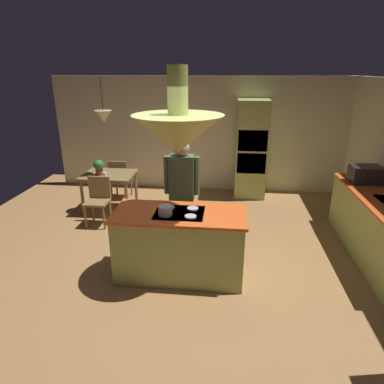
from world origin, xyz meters
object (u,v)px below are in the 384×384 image
(kitchen_island, at_px, (180,244))
(microwave_on_counter, at_px, (365,174))
(potted_plant_on_table, at_px, (99,166))
(chair_by_back_wall, at_px, (120,177))
(cooking_pot_on_cooktop, at_px, (165,210))
(cup_on_table, at_px, (105,175))
(chair_facing_island, at_px, (98,197))
(person_at_island, at_px, (182,189))
(oven_tower, at_px, (251,150))
(dining_table, at_px, (109,179))

(kitchen_island, height_order, microwave_on_counter, microwave_on_counter)
(potted_plant_on_table, bearing_deg, microwave_on_counter, -5.67)
(chair_by_back_wall, height_order, potted_plant_on_table, potted_plant_on_table)
(kitchen_island, bearing_deg, cooking_pot_on_cooktop, -140.91)
(kitchen_island, xyz_separation_m, cup_on_table, (-1.70, 1.90, 0.34))
(chair_facing_island, height_order, cooking_pot_on_cooktop, cooking_pot_on_cooktop)
(chair_facing_island, height_order, chair_by_back_wall, same)
(cup_on_table, relative_size, microwave_on_counter, 0.20)
(cup_on_table, xyz_separation_m, cooking_pot_on_cooktop, (1.54, -2.03, 0.21))
(potted_plant_on_table, bearing_deg, cooking_pot_on_cooktop, -51.74)
(cup_on_table, bearing_deg, chair_facing_island, -89.34)
(person_at_island, distance_m, potted_plant_on_table, 2.24)
(person_at_island, height_order, chair_by_back_wall, person_at_island)
(kitchen_island, height_order, cooking_pot_on_cooktop, cooking_pot_on_cooktop)
(oven_tower, relative_size, dining_table, 2.13)
(oven_tower, distance_m, cooking_pot_on_cooktop, 3.60)
(person_at_island, xyz_separation_m, microwave_on_counter, (2.90, 0.88, 0.06))
(chair_by_back_wall, bearing_deg, cup_on_table, 89.66)
(kitchen_island, bearing_deg, dining_table, 128.99)
(oven_tower, relative_size, microwave_on_counter, 4.56)
(oven_tower, distance_m, dining_table, 3.05)
(chair_by_back_wall, bearing_deg, kitchen_island, 121.99)
(chair_by_back_wall, relative_size, microwave_on_counter, 1.89)
(kitchen_island, xyz_separation_m, dining_table, (-1.70, 2.10, 0.18))
(chair_by_back_wall, bearing_deg, potted_plant_on_table, 78.19)
(person_at_island, relative_size, potted_plant_on_table, 5.83)
(person_at_island, xyz_separation_m, cup_on_table, (-1.65, 1.23, -0.20))
(kitchen_island, height_order, dining_table, kitchen_island)
(cup_on_table, bearing_deg, cooking_pot_on_cooktop, -52.72)
(person_at_island, xyz_separation_m, cooking_pot_on_cooktop, (-0.10, -0.80, 0.00))
(chair_by_back_wall, distance_m, microwave_on_counter, 4.72)
(oven_tower, bearing_deg, chair_facing_island, -147.78)
(chair_facing_island, distance_m, cooking_pot_on_cooktop, 2.28)
(chair_by_back_wall, height_order, microwave_on_counter, microwave_on_counter)
(kitchen_island, relative_size, cooking_pot_on_cooktop, 9.67)
(person_at_island, distance_m, cooking_pot_on_cooktop, 0.80)
(chair_by_back_wall, relative_size, cooking_pot_on_cooktop, 4.83)
(dining_table, bearing_deg, kitchen_island, -51.01)
(kitchen_island, xyz_separation_m, microwave_on_counter, (2.84, 1.55, 0.60))
(person_at_island, relative_size, chair_by_back_wall, 2.01)
(oven_tower, xyz_separation_m, cooking_pot_on_cooktop, (-1.26, -3.37, -0.04))
(oven_tower, relative_size, chair_facing_island, 2.41)
(oven_tower, xyz_separation_m, microwave_on_counter, (1.74, -1.70, 0.02))
(dining_table, distance_m, cooking_pot_on_cooktop, 2.73)
(chair_by_back_wall, bearing_deg, chair_facing_island, 90.00)
(potted_plant_on_table, relative_size, cup_on_table, 3.33)
(kitchen_island, distance_m, oven_tower, 3.47)
(chair_facing_island, height_order, microwave_on_counter, microwave_on_counter)
(cooking_pot_on_cooktop, bearing_deg, dining_table, 124.63)
(kitchen_island, xyz_separation_m, oven_tower, (1.10, 3.24, 0.58))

